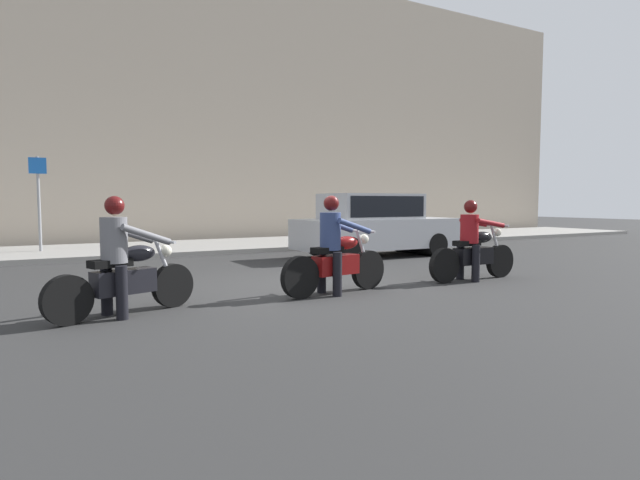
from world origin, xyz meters
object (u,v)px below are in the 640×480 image
Objects in this scene: motorcycle_with_rider_gray at (122,267)px; parked_sedan_silver at (375,224)px; motorcycle_with_rider_denim_blue at (335,254)px; street_sign_post at (39,194)px; motorcycle_with_rider_crimson at (473,247)px.

parked_sedan_silver is (7.17, 4.45, 0.24)m from motorcycle_with_rider_gray.
parked_sedan_silver reaches higher than motorcycle_with_rider_denim_blue.
parked_sedan_silver is at bearing 31.83° from motorcycle_with_rider_gray.
motorcycle_with_rider_denim_blue is 9.99m from street_sign_post.
street_sign_post reaches higher than motorcycle_with_rider_gray.
motorcycle_with_rider_denim_blue is 1.05× the size of motorcycle_with_rider_gray.
motorcycle_with_rider_gray is at bearing -179.80° from motorcycle_with_rider_crimson.
motorcycle_with_rider_gray is 0.78× the size of street_sign_post.
motorcycle_with_rider_gray is at bearing -84.64° from street_sign_post.
parked_sedan_silver reaches higher than motorcycle_with_rider_crimson.
motorcycle_with_rider_denim_blue is 0.99× the size of motorcycle_with_rider_crimson.
motorcycle_with_rider_gray is 0.95× the size of motorcycle_with_rider_crimson.
motorcycle_with_rider_denim_blue is 0.46× the size of parked_sedan_silver.
motorcycle_with_rider_crimson is at bearing 0.20° from motorcycle_with_rider_gray.
motorcycle_with_rider_denim_blue is 3.29m from motorcycle_with_rider_gray.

